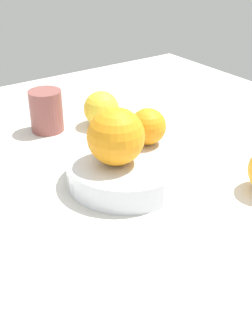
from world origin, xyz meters
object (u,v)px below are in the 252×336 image
at_px(orange_in_bowl_1, 148,126).
at_px(orange_loose_0, 101,109).
at_px(orange_in_bowl_0, 115,136).
at_px(ceramic_cup, 46,111).
at_px(fruit_bowl, 126,171).

distance_m(orange_in_bowl_1, orange_loose_0, 0.19).
bearing_deg(orange_loose_0, orange_in_bowl_0, 153.56).
height_order(orange_in_bowl_0, orange_in_bowl_1, orange_in_bowl_0).
height_order(orange_in_bowl_1, ceramic_cup, orange_in_bowl_1).
relative_size(orange_loose_0, ceramic_cup, 0.87).
bearing_deg(orange_in_bowl_0, ceramic_cup, -0.27).
bearing_deg(fruit_bowl, orange_loose_0, -22.01).
distance_m(fruit_bowl, orange_in_bowl_1, 0.08).
bearing_deg(ceramic_cup, orange_in_bowl_1, -160.66).
height_order(fruit_bowl, orange_in_bowl_0, orange_in_bowl_0).
height_order(orange_in_bowl_0, ceramic_cup, orange_in_bowl_0).
relative_size(orange_in_bowl_0, orange_loose_0, 1.23).
distance_m(orange_in_bowl_0, orange_loose_0, 0.23).
relative_size(fruit_bowl, orange_in_bowl_1, 3.10).
height_order(fruit_bowl, orange_in_bowl_1, orange_in_bowl_1).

